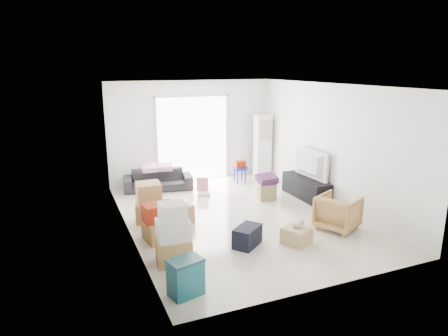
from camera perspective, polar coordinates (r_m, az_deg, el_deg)
name	(u,v)px	position (r m, az deg, el deg)	size (l,w,h in m)	color
room_shell	(239,153)	(8.04, 2.17, 2.09)	(4.98, 6.48, 3.18)	beige
sliding_door	(193,136)	(10.79, -4.49, 4.65)	(2.10, 0.04, 2.33)	white
ac_tower	(262,146)	(11.32, 5.51, 3.19)	(0.45, 0.30, 1.75)	white
tv_console	(306,188)	(9.72, 11.62, -2.77)	(0.44, 1.47, 0.49)	black
television	(307,175)	(9.63, 11.72, -0.93)	(1.18, 0.68, 0.15)	black
sofa	(158,177)	(10.25, -9.41, -1.24)	(1.71, 0.50, 0.67)	#26262B
pillow_left	(149,163)	(10.09, -10.63, 0.73)	(0.35, 0.27, 0.11)	#F4B2CC
pillow_right	(165,161)	(10.15, -8.42, 0.93)	(0.35, 0.28, 0.12)	#F4B2CC
armchair	(338,211)	(8.00, 15.98, -5.89)	(0.71, 0.67, 0.73)	tan
storage_bins	(186,277)	(5.67, -5.50, -15.24)	(0.52, 0.43, 0.53)	#165562
box_stack_a	(173,237)	(6.44, -7.25, -9.70)	(0.60, 0.52, 1.00)	#B07E4F
box_stack_b	(159,223)	(7.32, -9.21, -7.80)	(0.58, 0.58, 0.69)	#B07E4F
box_stack_c	(149,203)	(8.19, -10.63, -4.89)	(0.63, 0.56, 0.81)	#B07E4F
loose_box	(180,214)	(8.09, -6.34, -6.57)	(0.44, 0.44, 0.36)	#B07E4F
duffel_bag	(247,236)	(7.08, 3.35, -9.71)	(0.55, 0.33, 0.35)	black
ottoman	(266,191)	(9.49, 6.09, -3.29)	(0.39, 0.39, 0.39)	#9A8B59
blanket	(267,180)	(9.41, 6.13, -1.76)	(0.43, 0.43, 0.14)	#461E4C
kids_table	(240,167)	(10.72, 2.27, 0.16)	(0.47, 0.47, 0.61)	#0926AE
toy_walker	(203,190)	(9.79, -2.95, -3.14)	(0.38, 0.35, 0.41)	silver
wood_crate	(297,235)	(7.29, 10.33, -9.44)	(0.44, 0.44, 0.29)	tan
plush_bunny	(298,224)	(7.24, 10.55, -7.91)	(0.25, 0.14, 0.12)	#B2ADA8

